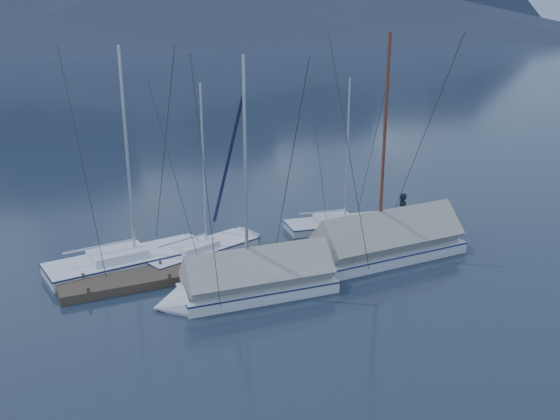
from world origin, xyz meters
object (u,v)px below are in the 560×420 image
object	(u,v)px
sailboat_open_left	(147,258)
person	(403,213)
sailboat_open_mid	(215,247)
sailboat_open_right	(353,224)
sailboat_covered_far	(244,285)
sailboat_covered_near	(375,248)

from	to	relation	value
sailboat_open_left	person	xyz separation A→B (m)	(11.44, -2.25, 1.11)
sailboat_open_mid	sailboat_open_right	bearing A→B (deg)	1.70
sailboat_covered_far	person	bearing A→B (deg)	16.09
sailboat_covered_far	person	distance (m)	9.36
sailboat_open_left	sailboat_covered_far	distance (m)	5.44
sailboat_open_left	sailboat_open_mid	world-z (taller)	sailboat_open_left
sailboat_open_left	person	world-z (taller)	sailboat_open_left
sailboat_covered_far	person	xyz separation A→B (m)	(8.96, 2.58, 0.81)
sailboat_open_mid	sailboat_open_left	bearing A→B (deg)	179.95
sailboat_open_mid	sailboat_covered_far	xyz separation A→B (m)	(-0.52, -4.83, 0.32)
sailboat_open_right	sailboat_covered_near	size ratio (longest dim) A/B	0.77
sailboat_open_left	sailboat_open_mid	size ratio (longest dim) A/B	1.21
sailboat_open_right	sailboat_open_mid	bearing A→B (deg)	-178.30
sailboat_covered_near	person	bearing A→B (deg)	32.43
sailboat_open_right	sailboat_covered_near	bearing A→B (deg)	-109.11
sailboat_open_right	sailboat_covered_far	bearing A→B (deg)	-147.15
sailboat_open_right	person	distance (m)	2.94
sailboat_open_left	sailboat_open_right	xyz separation A→B (m)	(10.30, 0.21, -0.03)
sailboat_covered_far	sailboat_covered_near	bearing A→B (deg)	8.54
sailboat_covered_far	sailboat_open_right	bearing A→B (deg)	32.85
sailboat_covered_near	sailboat_covered_far	size ratio (longest dim) A/B	1.09
sailboat_open_left	sailboat_open_right	distance (m)	10.30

